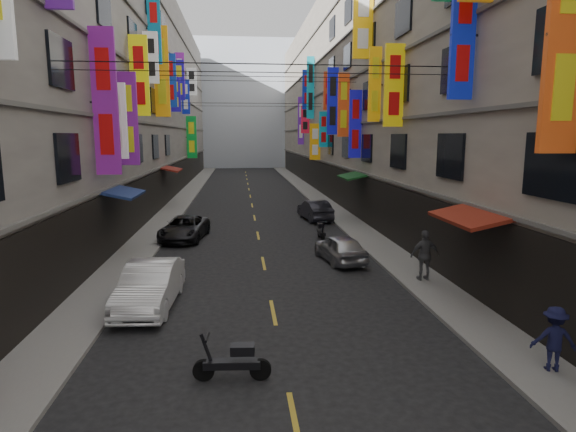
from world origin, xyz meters
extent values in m
cube|color=slate|center=(-6.00, 42.00, 0.06)|extent=(2.00, 90.00, 0.12)
cube|color=slate|center=(6.00, 42.00, 0.06)|extent=(2.00, 90.00, 0.12)
cube|color=gray|center=(-12.00, 42.00, 9.50)|extent=(10.00, 90.00, 19.00)
cube|color=black|center=(-6.95, 42.00, 1.50)|extent=(0.12, 85.50, 3.00)
cube|color=#66635E|center=(-6.94, 42.00, 3.20)|extent=(0.16, 90.00, 0.14)
cube|color=#66635E|center=(-6.94, 42.00, 6.40)|extent=(0.16, 90.00, 0.14)
cube|color=#66635E|center=(-6.94, 42.00, 9.60)|extent=(0.16, 90.00, 0.14)
cube|color=#66635E|center=(-6.94, 42.00, 12.80)|extent=(0.16, 90.00, 0.14)
cube|color=#ACA190|center=(12.00, 42.00, 9.50)|extent=(10.00, 90.00, 19.00)
cube|color=black|center=(6.95, 42.00, 1.50)|extent=(0.12, 85.50, 3.00)
cube|color=#66635E|center=(6.94, 42.00, 3.20)|extent=(0.16, 90.00, 0.14)
cube|color=#66635E|center=(6.94, 42.00, 6.40)|extent=(0.16, 90.00, 0.14)
cube|color=#66635E|center=(6.94, 42.00, 9.60)|extent=(0.16, 90.00, 0.14)
cube|color=#66635E|center=(6.94, 42.00, 12.80)|extent=(0.16, 90.00, 0.14)
cube|color=silver|center=(0.00, 92.00, 11.00)|extent=(18.00, 8.00, 22.00)
cube|color=#D04813|center=(6.44, 14.17, 7.82)|extent=(0.92, 0.18, 5.35)
cylinder|color=black|center=(6.49, 14.17, 7.82)|extent=(1.02, 0.08, 0.08)
cube|color=#0F20B7|center=(6.49, 19.52, 8.87)|extent=(0.82, 0.18, 4.19)
cylinder|color=black|center=(6.54, 19.52, 8.87)|extent=(0.92, 0.08, 0.08)
cube|color=#75177E|center=(-6.40, 24.18, 6.91)|extent=(1.00, 0.18, 5.90)
cylinder|color=black|center=(-6.45, 24.18, 6.91)|extent=(1.10, 0.08, 0.08)
cube|color=white|center=(-6.45, 26.07, 6.21)|extent=(0.90, 0.18, 3.36)
cylinder|color=black|center=(-6.50, 26.07, 6.21)|extent=(1.00, 0.08, 0.08)
cube|color=yellow|center=(6.43, 26.45, 7.92)|extent=(0.93, 0.18, 3.85)
cylinder|color=black|center=(6.48, 26.45, 7.92)|extent=(1.03, 0.08, 0.08)
cube|color=#6D177F|center=(-6.42, 28.23, 6.37)|extent=(0.96, 0.18, 4.51)
cylinder|color=black|center=(-6.47, 28.23, 6.37)|extent=(1.06, 0.08, 0.08)
cube|color=#FFB00E|center=(6.56, 30.24, 8.36)|extent=(0.69, 0.18, 4.04)
cylinder|color=black|center=(6.61, 30.24, 8.36)|extent=(0.79, 0.08, 0.08)
cube|color=#FFF70D|center=(-6.40, 31.56, 8.83)|extent=(1.01, 0.18, 4.34)
cylinder|color=black|center=(-6.45, 31.56, 8.83)|extent=(1.11, 0.08, 0.08)
cube|color=#FFB90D|center=(6.32, 32.28, 12.05)|extent=(1.15, 0.18, 4.00)
cylinder|color=black|center=(6.37, 32.28, 12.05)|extent=(1.25, 0.08, 0.08)
cube|color=#1811CB|center=(6.50, 34.36, 6.29)|extent=(0.79, 0.18, 4.31)
cylinder|color=black|center=(6.55, 34.36, 6.29)|extent=(0.89, 0.08, 0.08)
cube|color=white|center=(-6.45, 35.82, 10.45)|extent=(0.91, 0.18, 3.17)
cylinder|color=black|center=(-6.50, 35.82, 10.45)|extent=(1.01, 0.08, 0.08)
cube|color=#0C6A93|center=(-6.47, 37.79, 12.60)|extent=(0.85, 0.18, 4.55)
cylinder|color=black|center=(-6.52, 37.79, 12.60)|extent=(0.95, 0.08, 0.08)
cube|color=#CD4113|center=(6.50, 37.96, 7.73)|extent=(0.81, 0.18, 4.47)
cylinder|color=black|center=(6.55, 37.96, 7.73)|extent=(0.91, 0.08, 0.08)
cube|color=#FF9E0E|center=(-6.38, 39.52, 10.06)|extent=(1.05, 0.18, 6.26)
cylinder|color=black|center=(-6.43, 39.52, 10.06)|extent=(1.15, 0.08, 0.08)
cube|color=#1015C6|center=(6.47, 41.88, 8.26)|extent=(0.87, 0.18, 5.19)
cylinder|color=black|center=(6.52, 41.88, 8.26)|extent=(0.97, 0.08, 0.08)
cube|color=#0E32A3|center=(-6.40, 44.13, 9.95)|extent=(0.99, 0.18, 4.19)
cylinder|color=black|center=(-6.45, 44.13, 9.95)|extent=(1.09, 0.08, 0.08)
cube|color=red|center=(6.53, 44.43, 9.28)|extent=(0.73, 0.18, 3.14)
cylinder|color=black|center=(6.58, 44.43, 9.28)|extent=(0.83, 0.08, 0.08)
cube|color=#0D8BA5|center=(6.51, 46.15, 6.12)|extent=(0.78, 0.18, 3.11)
cylinder|color=black|center=(6.56, 46.15, 6.12)|extent=(0.88, 0.08, 0.08)
cube|color=#1E0EA5|center=(-6.47, 47.85, 9.17)|extent=(0.85, 0.18, 3.00)
cylinder|color=black|center=(-6.52, 47.85, 9.17)|extent=(0.95, 0.08, 0.08)
cube|color=#1B0DA3|center=(-6.41, 50.35, 10.67)|extent=(0.98, 0.18, 3.64)
cylinder|color=black|center=(-6.46, 50.35, 10.67)|extent=(1.08, 0.08, 0.08)
cube|color=orange|center=(6.38, 50.05, 4.99)|extent=(1.05, 0.18, 3.48)
cylinder|color=black|center=(6.43, 50.05, 4.99)|extent=(1.15, 0.08, 0.08)
cube|color=purple|center=(-6.46, 51.55, 11.31)|extent=(0.89, 0.18, 4.04)
cylinder|color=black|center=(-6.51, 51.55, 11.31)|extent=(0.99, 0.08, 0.08)
cube|color=#0C869B|center=(6.52, 54.26, 10.48)|extent=(0.76, 0.18, 6.28)
cylinder|color=black|center=(6.57, 54.26, 10.48)|extent=(0.86, 0.08, 0.08)
cube|color=#0D1D9E|center=(-6.49, 56.44, 9.63)|extent=(0.82, 0.18, 3.57)
cylinder|color=black|center=(-6.54, 56.44, 9.63)|extent=(0.92, 0.08, 0.08)
cube|color=#0D1F99|center=(6.42, 56.34, 10.48)|extent=(0.96, 0.18, 4.16)
cylinder|color=black|center=(6.47, 56.34, 10.48)|extent=(1.06, 0.08, 0.08)
cube|color=red|center=(6.44, 57.68, 7.35)|extent=(0.92, 0.18, 3.01)
cylinder|color=black|center=(6.49, 57.68, 7.35)|extent=(1.02, 0.08, 0.08)
cube|color=#0B8028|center=(-6.33, 59.89, 5.40)|extent=(1.13, 0.18, 4.74)
cylinder|color=black|center=(-6.38, 59.89, 5.40)|extent=(1.23, 0.08, 0.08)
cube|color=white|center=(-6.34, 62.34, 11.82)|extent=(1.12, 0.18, 3.09)
cylinder|color=black|center=(-6.39, 62.34, 11.82)|extent=(1.22, 0.08, 0.08)
cube|color=#521A8F|center=(6.54, 62.14, 7.34)|extent=(0.72, 0.18, 5.65)
cylinder|color=black|center=(6.59, 62.14, 7.34)|extent=(0.82, 0.08, 0.08)
cube|color=maroon|center=(6.30, 18.00, 3.00)|extent=(1.39, 3.20, 0.41)
cube|color=navy|center=(-6.30, 26.00, 3.00)|extent=(1.39, 3.20, 0.41)
cube|color=#13491B|center=(6.30, 34.00, 3.00)|extent=(1.39, 3.20, 0.41)
cube|color=maroon|center=(-6.30, 42.00, 3.00)|extent=(1.39, 3.20, 0.41)
cylinder|color=black|center=(0.00, 22.00, 8.20)|extent=(14.00, 0.04, 0.04)
cylinder|color=black|center=(0.00, 36.00, 9.40)|extent=(14.00, 0.04, 0.04)
cylinder|color=black|center=(0.00, 50.00, 8.60)|extent=(14.00, 0.04, 0.04)
cube|color=gold|center=(0.00, 12.00, 0.01)|extent=(0.12, 2.20, 0.01)
cube|color=gold|center=(0.00, 18.00, 0.01)|extent=(0.12, 2.20, 0.01)
cube|color=gold|center=(0.00, 24.00, 0.01)|extent=(0.12, 2.20, 0.01)
cube|color=gold|center=(0.00, 30.00, 0.01)|extent=(0.12, 2.20, 0.01)
cube|color=gold|center=(0.00, 36.00, 0.01)|extent=(0.12, 2.20, 0.01)
cube|color=gold|center=(0.00, 42.00, 0.01)|extent=(0.12, 2.20, 0.01)
cube|color=gold|center=(0.00, 48.00, 0.01)|extent=(0.12, 2.20, 0.01)
cube|color=gold|center=(0.00, 54.00, 0.01)|extent=(0.12, 2.20, 0.01)
cube|color=gold|center=(0.00, 60.00, 0.01)|extent=(0.12, 2.20, 0.01)
cube|color=gold|center=(0.00, 66.00, 0.01)|extent=(0.12, 2.20, 0.01)
cube|color=gold|center=(0.00, 72.00, 0.01)|extent=(0.12, 2.20, 0.01)
cube|color=gold|center=(0.00, 78.00, 0.01)|extent=(0.12, 2.20, 0.01)
cylinder|color=black|center=(-1.89, 13.84, 0.25)|extent=(0.51, 0.16, 0.50)
cylinder|color=black|center=(-0.60, 13.75, 0.25)|extent=(0.51, 0.16, 0.50)
cube|color=black|center=(-1.24, 13.79, 0.40)|extent=(1.32, 0.39, 0.18)
cube|color=black|center=(-1.00, 13.77, 0.75)|extent=(0.57, 0.36, 0.22)
cylinder|color=black|center=(-1.79, 13.83, 0.70)|extent=(0.36, 0.11, 0.88)
cylinder|color=black|center=(-1.79, 13.83, 1.05)|extent=(0.10, 0.50, 0.06)
cylinder|color=black|center=(3.35, 27.92, 0.25)|extent=(0.13, 0.50, 0.50)
cylinder|color=black|center=(3.36, 29.22, 0.25)|extent=(0.13, 0.50, 0.50)
cube|color=black|center=(3.35, 28.57, 0.40)|extent=(0.32, 1.30, 0.18)
cube|color=black|center=(3.36, 28.82, 0.75)|extent=(0.33, 0.55, 0.22)
cylinder|color=black|center=(3.35, 28.02, 0.70)|extent=(0.08, 0.36, 0.88)
cylinder|color=black|center=(3.35, 28.02, 1.05)|extent=(0.50, 0.07, 0.06)
imported|color=white|center=(-3.96, 18.88, 0.74)|extent=(1.78, 4.54, 1.47)
imported|color=black|center=(-4.00, 29.38, 0.63)|extent=(2.65, 4.75, 1.25)
imported|color=#B6B7BB|center=(3.42, 23.95, 0.63)|extent=(2.05, 3.86, 1.25)
imported|color=#2A2A32|center=(3.98, 34.74, 0.67)|extent=(1.96, 4.21, 1.33)
imported|color=#121334|center=(6.23, 13.30, 0.89)|extent=(1.10, 0.77, 1.54)
imported|color=#545457|center=(5.96, 20.53, 1.08)|extent=(1.15, 0.68, 1.93)
camera|label=1|loc=(-1.01, 3.42, 5.55)|focal=30.00mm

